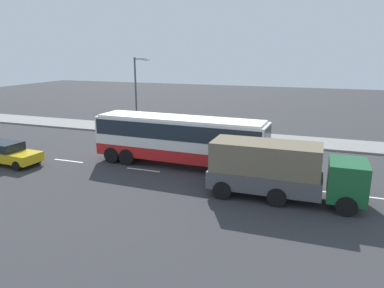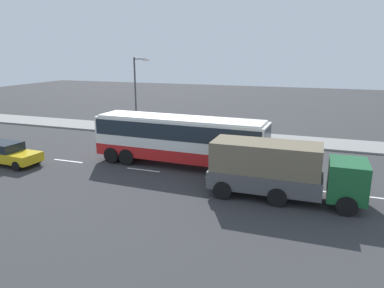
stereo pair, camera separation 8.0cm
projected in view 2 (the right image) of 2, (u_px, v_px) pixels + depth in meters
ground_plane at (200, 164)px, 24.69m from camera, size 120.00×120.00×0.00m
sidewalk_curb at (230, 136)px, 32.59m from camera, size 80.00×4.00×0.15m
lane_centreline at (172, 173)px, 22.86m from camera, size 27.82×0.16×0.01m
coach_bus at (179, 136)px, 23.93m from camera, size 11.70×2.99×3.31m
cargo_truck at (281, 169)px, 18.61m from camera, size 7.78×2.54×2.94m
car_yellow_taxi at (6, 153)px, 24.59m from camera, size 4.85×2.16×1.51m
pedestrian_near_curb at (190, 124)px, 33.43m from camera, size 0.32×0.32×1.53m
pedestrian_at_crossing at (170, 124)px, 33.48m from camera, size 0.32×0.32×1.52m
street_lamp at (137, 90)px, 33.31m from camera, size 1.54×0.24×6.86m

